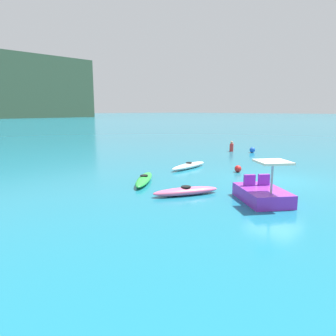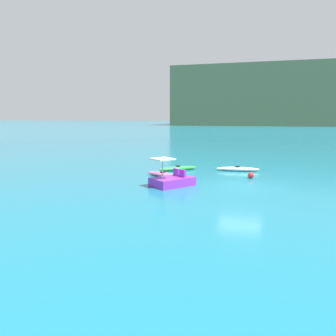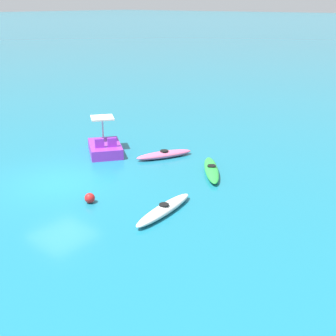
{
  "view_description": "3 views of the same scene",
  "coord_description": "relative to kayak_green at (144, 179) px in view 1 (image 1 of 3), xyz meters",
  "views": [
    {
      "loc": [
        -14.55,
        -7.11,
        3.44
      ],
      "look_at": [
        -4.03,
        3.58,
        0.67
      ],
      "focal_mm": 33.65,
      "sensor_mm": 36.0,
      "label": 1
    },
    {
      "loc": [
        1.46,
        -19.75,
        4.0
      ],
      "look_at": [
        -4.99,
        1.54,
        0.58
      ],
      "focal_mm": 35.64,
      "sensor_mm": 36.0,
      "label": 2
    },
    {
      "loc": [
        10.03,
        14.45,
        7.05
      ],
      "look_at": [
        -2.95,
        3.48,
        0.66
      ],
      "focal_mm": 47.4,
      "sensor_mm": 36.0,
      "label": 3
    }
  ],
  "objects": [
    {
      "name": "kayak_white",
      "position": [
        4.34,
        0.99,
        -0.0
      ],
      "size": [
        3.23,
        0.9,
        0.37
      ],
      "color": "white",
      "rests_on": "ground_plane"
    },
    {
      "name": "kayak_green",
      "position": [
        0.0,
        0.0,
        0.0
      ],
      "size": [
        2.8,
        2.48,
        0.37
      ],
      "color": "green",
      "rests_on": "ground_plane"
    },
    {
      "name": "buoy_blue",
      "position": [
        13.36,
        2.08,
        0.06
      ],
      "size": [
        0.45,
        0.45,
        0.45
      ],
      "primitive_type": "sphere",
      "color": "blue",
      "rests_on": "ground_plane"
    },
    {
      "name": "pedal_boat_purple",
      "position": [
        1.16,
        -5.59,
        0.17
      ],
      "size": [
        2.63,
        2.82,
        1.68
      ],
      "color": "purple",
      "rests_on": "ground_plane"
    },
    {
      "name": "ground_plane",
      "position": [
        5.02,
        -4.22,
        -0.16
      ],
      "size": [
        600.0,
        600.0,
        0.0
      ],
      "primitive_type": "plane",
      "color": "#19728C"
    },
    {
      "name": "person_near_shore",
      "position": [
        12.79,
        3.72,
        0.22
      ],
      "size": [
        0.45,
        0.45,
        0.88
      ],
      "color": "red",
      "rests_on": "ground_plane"
    },
    {
      "name": "buoy_red",
      "position": [
        5.44,
        -1.72,
        0.03
      ],
      "size": [
        0.39,
        0.39,
        0.39
      ],
      "primitive_type": "sphere",
      "color": "red",
      "rests_on": "ground_plane"
    },
    {
      "name": "kayak_pink",
      "position": [
        -0.23,
        -2.92,
        0.0
      ],
      "size": [
        2.82,
        1.78,
        0.37
      ],
      "color": "pink",
      "rests_on": "ground_plane"
    }
  ]
}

